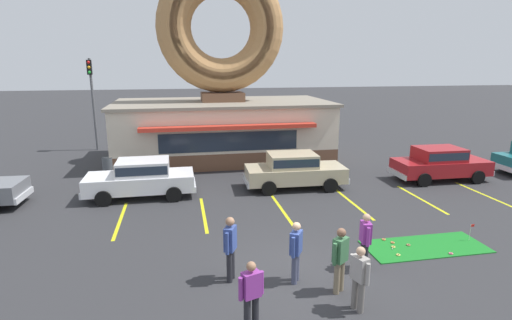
{
  "coord_description": "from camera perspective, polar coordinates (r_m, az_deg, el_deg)",
  "views": [
    {
      "loc": [
        -2.9,
        -9.17,
        5.53
      ],
      "look_at": [
        -0.17,
        5.0,
        2.0
      ],
      "focal_mm": 28.0,
      "sensor_mm": 36.0,
      "label": 1
    }
  ],
  "objects": [
    {
      "name": "putting_flag_pin",
      "position": [
        14.49,
        28.43,
        -8.57
      ],
      "size": [
        0.13,
        0.01,
        0.55
      ],
      "color": "silver",
      "rests_on": "putting_mat"
    },
    {
      "name": "ground_plane",
      "position": [
        11.1,
        5.99,
        -16.23
      ],
      "size": [
        160.0,
        160.0,
        0.0
      ],
      "primitive_type": "plane",
      "color": "#2D2D30"
    },
    {
      "name": "pedestrian_beanie_man",
      "position": [
        10.17,
        11.93,
        -13.42
      ],
      "size": [
        0.5,
        0.42,
        1.69
      ],
      "color": "#7F7056",
      "rests_on": "ground"
    },
    {
      "name": "parking_stripe_mid_left",
      "position": [
        15.66,
        3.62,
        -6.95
      ],
      "size": [
        0.12,
        3.6,
        0.01
      ],
      "primitive_type": "cube",
      "color": "yellow",
      "rests_on": "ground"
    },
    {
      "name": "car_white",
      "position": [
        17.38,
        -16.05,
        -2.36
      ],
      "size": [
        4.56,
        1.99,
        1.6
      ],
      "color": "silver",
      "rests_on": "ground"
    },
    {
      "name": "traffic_light_pole",
      "position": [
        27.44,
        -22.38,
        8.92
      ],
      "size": [
        0.28,
        0.47,
        5.8
      ],
      "color": "#595B60",
      "rests_on": "ground"
    },
    {
      "name": "car_red",
      "position": [
        21.07,
        24.78,
        -0.32
      ],
      "size": [
        4.6,
        2.06,
        1.6
      ],
      "color": "maroon",
      "rests_on": "ground"
    },
    {
      "name": "donut_shop_building",
      "position": [
        23.32,
        -4.82,
        9.29
      ],
      "size": [
        12.3,
        6.75,
        10.96
      ],
      "color": "brown",
      "rests_on": "ground"
    },
    {
      "name": "pedestrian_crossing_woman",
      "position": [
        10.44,
        5.73,
        -12.59
      ],
      "size": [
        0.41,
        0.52,
        1.64
      ],
      "color": "#474C66",
      "rests_on": "ground"
    },
    {
      "name": "mini_donut_near_left",
      "position": [
        12.72,
        19.65,
        -12.64
      ],
      "size": [
        0.13,
        0.13,
        0.04
      ],
      "primitive_type": "torus",
      "color": "#E5C666",
      "rests_on": "putting_mat"
    },
    {
      "name": "trash_bin",
      "position": [
        21.25,
        -20.33,
        -0.83
      ],
      "size": [
        0.57,
        0.57,
        0.97
      ],
      "color": "#51565B",
      "rests_on": "ground"
    },
    {
      "name": "pedestrian_clipboard_woman",
      "position": [
        9.62,
        14.53,
        -15.74
      ],
      "size": [
        0.35,
        0.57,
        1.57
      ],
      "color": "slate",
      "rests_on": "ground"
    },
    {
      "name": "mini_donut_far_left",
      "position": [
        13.4,
        26.08,
        -11.9
      ],
      "size": [
        0.13,
        0.13,
        0.04
      ],
      "primitive_type": "torus",
      "color": "#D8667F",
      "rests_on": "putting_mat"
    },
    {
      "name": "pedestrian_blue_sweater_man",
      "position": [
        11.42,
        15.34,
        -10.79
      ],
      "size": [
        0.3,
        0.59,
        1.6
      ],
      "color": "#232328",
      "rests_on": "ground"
    },
    {
      "name": "mini_donut_near_right",
      "position": [
        13.46,
        18.93,
        -11.09
      ],
      "size": [
        0.13,
        0.13,
        0.04
      ],
      "primitive_type": "torus",
      "color": "#D17F47",
      "rests_on": "putting_mat"
    },
    {
      "name": "mini_donut_mid_centre",
      "position": [
        13.17,
        19.03,
        -11.66
      ],
      "size": [
        0.13,
        0.13,
        0.04
      ],
      "primitive_type": "torus",
      "color": "#E5C666",
      "rests_on": "putting_mat"
    },
    {
      "name": "golf_ball",
      "position": [
        13.04,
        18.89,
        -11.9
      ],
      "size": [
        0.04,
        0.04,
        0.04
      ],
      "primitive_type": "sphere",
      "color": "white",
      "rests_on": "putting_mat"
    },
    {
      "name": "mini_donut_mid_right",
      "position": [
        13.59,
        17.79,
        -10.76
      ],
      "size": [
        0.13,
        0.13,
        0.04
      ],
      "primitive_type": "torus",
      "color": "#D17F47",
      "rests_on": "putting_mat"
    },
    {
      "name": "pedestrian_leather_jacket_man",
      "position": [
        8.78,
        -0.68,
        -18.41
      ],
      "size": [
        0.57,
        0.35,
        1.56
      ],
      "color": "#232328",
      "rests_on": "ground"
    },
    {
      "name": "car_champagne",
      "position": [
        18.0,
        5.47,
        -1.32
      ],
      "size": [
        4.62,
        2.11,
        1.6
      ],
      "color": "#BCAD89",
      "rests_on": "ground"
    },
    {
      "name": "mini_donut_mid_left",
      "position": [
        13.46,
        20.94,
        -11.26
      ],
      "size": [
        0.13,
        0.13,
        0.04
      ],
      "primitive_type": "torus",
      "color": "#A5724C",
      "rests_on": "putting_mat"
    },
    {
      "name": "parking_stripe_mid_right",
      "position": [
        18.06,
        22.46,
        -5.16
      ],
      "size": [
        0.12,
        3.6,
        0.01
      ],
      "primitive_type": "cube",
      "color": "yellow",
      "rests_on": "ground"
    },
    {
      "name": "putting_mat",
      "position": [
        13.62,
        23.0,
        -11.31
      ],
      "size": [
        3.74,
        1.52,
        0.03
      ],
      "primitive_type": "cube",
      "color": "#197523",
      "rests_on": "ground"
    },
    {
      "name": "parking_stripe_far_left",
      "position": [
        15.38,
        -18.81,
        -8.09
      ],
      "size": [
        0.12,
        3.6,
        0.01
      ],
      "primitive_type": "cube",
      "color": "yellow",
      "rests_on": "ground"
    },
    {
      "name": "parking_stripe_centre",
      "position": [
        16.64,
        13.73,
        -6.07
      ],
      "size": [
        0.12,
        3.6,
        0.01
      ],
      "primitive_type": "cube",
      "color": "yellow",
      "rests_on": "ground"
    },
    {
      "name": "pedestrian_hooded_kid",
      "position": [
        10.46,
        -3.68,
        -12.1
      ],
      "size": [
        0.38,
        0.55,
        1.75
      ],
      "color": "#232328",
      "rests_on": "ground"
    },
    {
      "name": "parking_stripe_left",
      "position": [
        15.23,
        -7.48,
        -7.66
      ],
      "size": [
        0.12,
        3.6,
        0.01
      ],
      "primitive_type": "cube",
      "color": "yellow",
      "rests_on": "ground"
    },
    {
      "name": "parking_stripe_right",
      "position": [
        19.84,
        29.75,
        -4.31
      ],
      "size": [
        0.12,
        3.6,
        0.01
      ],
      "primitive_type": "cube",
      "color": "yellow",
      "rests_on": "ground"
    }
  ]
}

